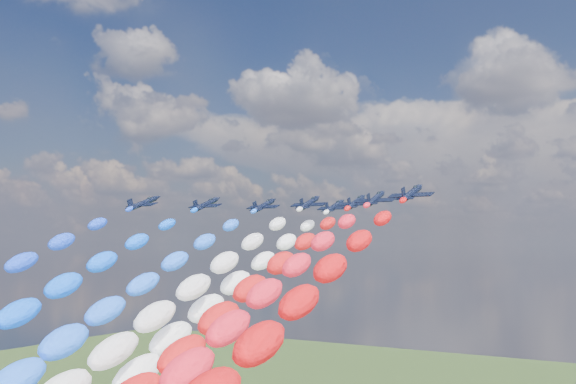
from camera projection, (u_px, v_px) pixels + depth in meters
The scene contains 10 objects.
jet_0 at pixel (143, 203), 147.95m from camera, with size 7.92×10.62×2.34m, color black, non-canonical shape.
jet_1 at pixel (206, 204), 152.07m from camera, with size 7.92×10.62×2.34m, color black, non-canonical shape.
jet_2 at pixel (264, 205), 156.33m from camera, with size 7.92×10.62×2.34m, color black, non-canonical shape.
trail_2 at pixel (38, 374), 101.14m from camera, with size 6.98×122.62×61.00m, color #2163FF, non-canonical shape.
jet_3 at pixel (309, 203), 147.14m from camera, with size 7.92×10.62×2.34m, color black, non-canonical shape.
jet_4 at pixel (334, 206), 160.42m from camera, with size 7.92×10.62×2.34m, color black, non-canonical shape.
trail_4 at pixel (154, 369), 105.23m from camera, with size 6.98×122.62×61.00m, color white, non-canonical shape.
jet_5 at pixel (356, 202), 144.44m from camera, with size 7.92×10.62×2.34m, color black, non-canonical shape.
jet_6 at pixel (376, 198), 132.98m from camera, with size 7.92×10.62×2.34m, color black, non-canonical shape.
jet_7 at pixel (412, 193), 118.60m from camera, with size 7.92×10.62×2.34m, color black, non-canonical shape.
Camera 1 is at (73.28, -117.43, 83.71)m, focal length 41.98 mm.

